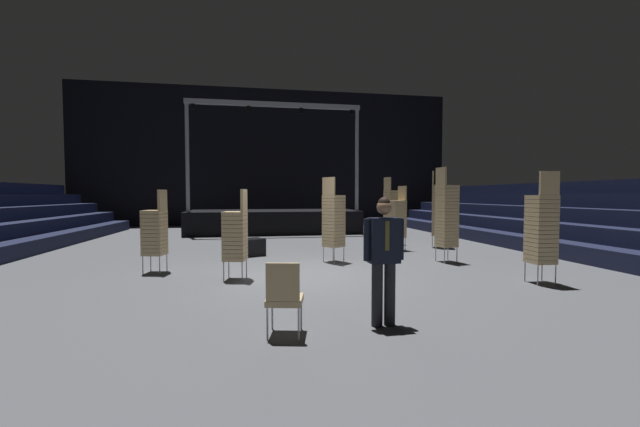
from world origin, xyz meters
name	(u,v)px	position (x,y,z in m)	size (l,w,h in m)	color
ground_plane	(300,278)	(0.00, 0.00, -0.05)	(22.00, 30.00, 0.10)	#515459
arena_end_wall	(269,157)	(0.00, 15.00, 4.00)	(22.00, 0.30, 8.00)	black
bleacher_bank_right	(615,217)	(9.12, 1.00, 1.12)	(3.75, 24.00, 2.25)	#191E38
stage_riser	(274,220)	(0.00, 10.01, 0.60)	(7.80, 3.40, 5.75)	black
man_with_tie	(384,253)	(0.71, -3.45, 0.98)	(0.57, 0.25, 1.73)	black
chair_stack_front_left	(541,228)	(4.64, -1.58, 1.11)	(0.46, 0.46, 2.22)	#B2B5BA
chair_stack_front_right	(397,218)	(3.55, 3.39, 1.03)	(0.53, 0.53, 2.05)	#B2B5BA
chair_stack_mid_left	(392,211)	(3.91, 4.83, 1.19)	(0.53, 0.53, 2.39)	#B2B5BA
chair_stack_mid_right	(334,220)	(1.09, 1.56, 1.11)	(0.61, 0.61, 2.22)	#B2B5BA
chair_stack_mid_centre	(155,231)	(-3.19, 0.88, 0.94)	(0.52, 0.52, 1.88)	#B2B5BA
chair_stack_rear_left	(447,215)	(4.01, 1.05, 1.24)	(0.50, 0.50, 2.48)	#B2B5BA
chair_stack_rear_right	(438,209)	(5.14, 3.72, 1.28)	(0.59, 0.59, 2.56)	#B2B5BA
chair_stack_rear_centre	(235,234)	(-1.36, -0.17, 0.94)	(0.52, 0.52, 1.88)	#B2B5BA
equipment_road_case	(248,247)	(-1.15, 2.99, 0.25)	(0.90, 0.60, 0.49)	black
loose_chair_near_man	(284,294)	(-0.64, -3.63, 0.53)	(0.52, 0.52, 0.95)	#B2B5BA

